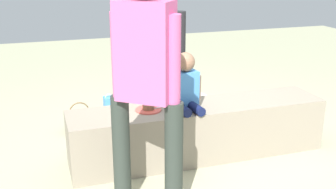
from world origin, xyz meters
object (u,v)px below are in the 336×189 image
object	(u,v)px
gift_bag	(114,112)
water_bottle_near_gift	(156,132)
child_seated	(186,85)
handbag_black_leather	(224,117)
cake_plate	(148,108)
adult_standing	(145,68)
cake_box_white	(198,101)
handbag_brown_canvas	(80,121)

from	to	relation	value
gift_bag	water_bottle_near_gift	bearing A→B (deg)	-53.90
child_seated	water_bottle_near_gift	size ratio (longest dim) A/B	2.59
child_seated	handbag_black_leather	bearing A→B (deg)	40.76
cake_plate	water_bottle_near_gift	distance (m)	0.62
adult_standing	gift_bag	world-z (taller)	adult_standing
cake_box_white	child_seated	bearing A→B (deg)	-116.78
cake_plate	handbag_black_leather	distance (m)	1.13
handbag_black_leather	child_seated	bearing A→B (deg)	-139.24
child_seated	cake_plate	size ratio (longest dim) A/B	2.16
water_bottle_near_gift	cake_plate	bearing A→B (deg)	-113.67
gift_bag	handbag_black_leather	distance (m)	1.16
cake_box_white	cake_plate	bearing A→B (deg)	-128.03
cake_plate	water_bottle_near_gift	world-z (taller)	cake_plate
cake_plate	handbag_black_leather	world-z (taller)	cake_plate
cake_box_white	handbag_brown_canvas	xyz separation A→B (m)	(-1.45, -0.37, 0.06)
cake_plate	handbag_brown_canvas	xyz separation A→B (m)	(-0.50, 0.85, -0.38)
adult_standing	cake_plate	bearing A→B (deg)	73.69
gift_bag	cake_box_white	distance (m)	1.16
cake_plate	handbag_black_leather	bearing A→B (deg)	27.53
cake_plate	cake_box_white	world-z (taller)	cake_plate
cake_plate	handbag_brown_canvas	size ratio (longest dim) A/B	0.70
adult_standing	cake_plate	xyz separation A→B (m)	(0.20, 0.69, -0.54)
child_seated	gift_bag	world-z (taller)	child_seated
water_bottle_near_gift	gift_bag	bearing A→B (deg)	126.10
gift_bag	cake_box_white	world-z (taller)	gift_bag
cake_plate	handbag_black_leather	xyz separation A→B (m)	(0.95, 0.49, -0.38)
gift_bag	handbag_brown_canvas	world-z (taller)	gift_bag
cake_box_white	handbag_brown_canvas	bearing A→B (deg)	-165.73
child_seated	water_bottle_near_gift	world-z (taller)	child_seated
cake_plate	gift_bag	bearing A→B (deg)	99.42
handbag_brown_canvas	adult_standing	bearing A→B (deg)	-79.22
cake_box_white	gift_bag	bearing A→B (deg)	-162.37
gift_bag	cake_plate	bearing A→B (deg)	-80.58
child_seated	gift_bag	bearing A→B (deg)	116.15
cake_plate	gift_bag	size ratio (longest dim) A/B	0.60
gift_bag	handbag_brown_canvas	xyz separation A→B (m)	(-0.35, -0.02, -0.05)
child_seated	handbag_black_leather	xyz separation A→B (m)	(0.64, 0.55, -0.57)
child_seated	gift_bag	xyz separation A→B (m)	(-0.45, 0.93, -0.52)
water_bottle_near_gift	handbag_brown_canvas	distance (m)	0.80
child_seated	handbag_black_leather	world-z (taller)	child_seated
child_seated	cake_plate	distance (m)	0.37
gift_bag	cake_box_white	size ratio (longest dim) A/B	1.28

